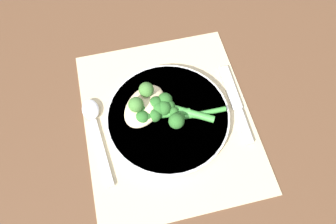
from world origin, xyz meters
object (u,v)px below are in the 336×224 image
Objects in this scene: plate at (168,117)px; broccoli_stalk_left at (171,106)px; chicken_fillet at (144,106)px; broccoli_stalk_right at (159,109)px; knife at (236,104)px; broccoli_stalk_rear at (149,115)px; spoon at (93,120)px; broccoli_stalk_front at (181,118)px.

plate is 2.24× the size of broccoli_stalk_left.
broccoli_stalk_right is at bearing 64.93° from chicken_fillet.
plate is at bearing 172.18° from broccoli_stalk_left.
chicken_fillet is 0.05m from broccoli_stalk_left.
broccoli_stalk_right is 0.16m from knife.
broccoli_stalk_left is 0.60× the size of knife.
knife is (0.02, 0.18, -0.02)m from chicken_fillet.
knife is (0.00, 0.14, -0.01)m from plate.
spoon is at bearing 83.10° from broccoli_stalk_rear.
knife is 0.29m from spoon.
spoon is at bearing -92.75° from chicken_fillet.
broccoli_stalk_left is (0.00, 0.02, -0.00)m from broccoli_stalk_right.
chicken_fillet reaches higher than knife.
spoon is at bearing 103.96° from broccoli_stalk_right.
broccoli_stalk_right is at bearing 52.80° from broccoli_stalk_front.
broccoli_stalk_front is 0.17m from spoon.
broccoli_stalk_rear is (0.02, 0.01, -0.00)m from chicken_fillet.
knife is at bearing -84.55° from broccoli_stalk_rear.
knife is at bearing -81.55° from broccoli_stalk_front.
broccoli_stalk_left is (0.01, 0.05, -0.00)m from chicken_fillet.
broccoli_stalk_front reaches higher than knife.
plate is 0.05m from chicken_fillet.
plate is 2.07× the size of broccoli_stalk_front.
plate is 1.29× the size of spoon.
broccoli_stalk_left is 0.16m from spoon.
broccoli_stalk_rear is (-0.00, -0.04, 0.02)m from plate.
plate is at bearing 53.45° from broccoli_stalk_front.
spoon is (-0.05, -0.17, -0.02)m from broccoli_stalk_front.
chicken_fillet is at bearing 20.14° from broccoli_stalk_rear.
broccoli_stalk_rear is at bearing -95.31° from plate.
broccoli_stalk_right reaches higher than spoon.
chicken_fillet is 1.09× the size of broccoli_stalk_rear.
broccoli_stalk_left is at bearing -72.70° from broccoli_stalk_rear.
chicken_fillet is 1.03× the size of broccoli_stalk_front.
broccoli_stalk_right reaches higher than knife.
broccoli_stalk_front is at bearing -106.42° from broccoli_stalk_right.
spoon is (-0.03, -0.29, 0.00)m from knife.
plate is at bearing -107.33° from broccoli_stalk_right.
spoon is (-0.02, -0.16, -0.02)m from broccoli_stalk_left.
chicken_fillet is 0.64× the size of spoon.
broccoli_stalk_rear is at bearing 133.92° from broccoli_stalk_right.
broccoli_stalk_right and broccoli_stalk_left have the same top height.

